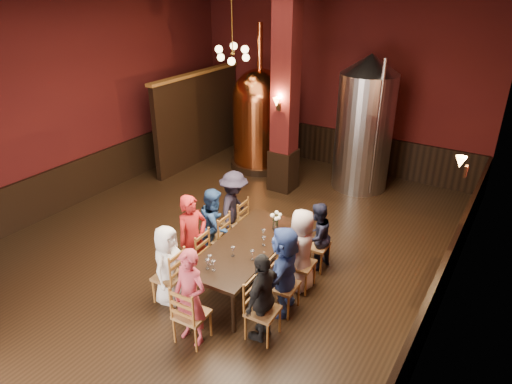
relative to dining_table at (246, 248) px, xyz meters
The scene contains 38 objects.
room 2.06m from the dining_table, 139.92° to the left, with size 10.00×10.02×4.50m.
wainscot_right 3.06m from the dining_table, 16.54° to the left, with size 0.08×9.90×1.00m, color black.
wainscot_back 5.92m from the dining_table, 100.05° to the left, with size 7.90×0.08×1.00m, color black.
wainscot_left 5.07m from the dining_table, behind, with size 0.08×9.90×1.00m, color black.
column 4.21m from the dining_table, 109.97° to the left, with size 0.58×0.58×4.50m, color #420F0E.
partition 5.89m from the dining_table, 136.13° to the left, with size 0.22×3.50×2.40m, color black.
pendant_cluster 5.30m from the dining_table, 126.93° to the left, with size 0.90×0.90×1.70m, color #A57226, non-canonical shape.
sconce_wall 3.65m from the dining_table, 30.21° to the left, with size 0.20×0.20×0.36m, color black, non-canonical shape.
sconce_column 3.93m from the dining_table, 111.59° to the left, with size 0.20×0.20×0.36m, color black, non-canonical shape.
dining_table is the anchor object (origin of this frame).
chair_0 1.33m from the dining_table, 127.23° to the right, with size 0.46×0.46×0.92m, color #8F5B24, non-canonical shape.
person_0 1.31m from the dining_table, 127.23° to the right, with size 0.66×0.43×1.35m, color white.
chair_1 0.94m from the dining_table, 155.65° to the right, with size 0.46×0.46×0.92m, color #8F5B24, non-canonical shape.
person_1 0.92m from the dining_table, 155.65° to the right, with size 0.58×0.38×1.59m, color maroon.
chair_2 0.94m from the dining_table, 161.91° to the left, with size 0.46×0.46×0.92m, color #8F5B24, non-canonical shape.
person_2 0.91m from the dining_table, 161.91° to the left, with size 0.70×0.34×1.43m, color navy.
chair_3 1.33m from the dining_table, 133.50° to the left, with size 0.46×0.46×0.92m, color #8F5B24, non-canonical shape.
person_3 1.31m from the dining_table, 133.50° to the left, with size 0.97×0.56×1.51m, color black.
chair_4 1.33m from the dining_table, 46.50° to the right, with size 0.46×0.46×0.92m, color #8F5B24, non-canonical shape.
person_4 1.31m from the dining_table, 46.50° to the right, with size 0.82×0.34×1.41m, color black.
chair_5 0.94m from the dining_table, 18.09° to the right, with size 0.46×0.46×0.92m, color #8F5B24, non-canonical shape.
person_5 0.91m from the dining_table, 18.09° to the right, with size 1.37×0.43×1.47m, color #304A91.
chair_6 0.94m from the dining_table, 24.35° to the left, with size 0.46×0.46×0.92m, color #8F5B24, non-canonical shape.
person_6 0.91m from the dining_table, 24.35° to the left, with size 0.71×0.46×1.45m, color #C1AFAA.
chair_7 1.33m from the dining_table, 52.77° to the left, with size 0.46×0.46×0.92m, color #8F5B24, non-canonical shape.
person_7 1.31m from the dining_table, 52.77° to the left, with size 0.62×0.30×1.27m, color black.
chair_8 1.57m from the dining_table, 86.87° to the right, with size 0.46×0.46×0.92m, color #8F5B24, non-canonical shape.
person_8 1.55m from the dining_table, 86.87° to the right, with size 0.54×0.36×1.49m, color #B23B48.
copper_kettle 5.32m from the dining_table, 119.33° to the left, with size 1.75×1.75×3.75m.
steel_vessel 4.89m from the dining_table, 87.58° to the left, with size 1.71×1.71×3.22m.
rose_vase 0.77m from the dining_table, 77.70° to the left, with size 0.20×0.20×0.35m.
wine_glass_0 0.81m from the dining_table, 101.78° to the right, with size 0.07×0.07×0.17m, color white, non-canonical shape.
wine_glass_1 0.32m from the dining_table, 27.91° to the left, with size 0.07×0.07×0.17m, color white, non-canonical shape.
wine_glass_2 0.88m from the dining_table, 91.72° to the right, with size 0.07×0.07×0.17m, color white, non-canonical shape.
wine_glass_3 0.47m from the dining_table, 44.76° to the right, with size 0.07×0.07×0.17m, color white, non-canonical shape.
wine_glass_4 0.38m from the dining_table, 67.97° to the left, with size 0.07×0.07×0.17m, color white, non-canonical shape.
wine_glass_5 0.42m from the dining_table, 89.80° to the right, with size 0.07×0.07×0.17m, color white, non-canonical shape.
wine_glass_6 0.90m from the dining_table, 98.42° to the right, with size 0.07×0.07×0.17m, color white, non-canonical shape.
Camera 1 is at (4.58, -6.22, 4.80)m, focal length 32.00 mm.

